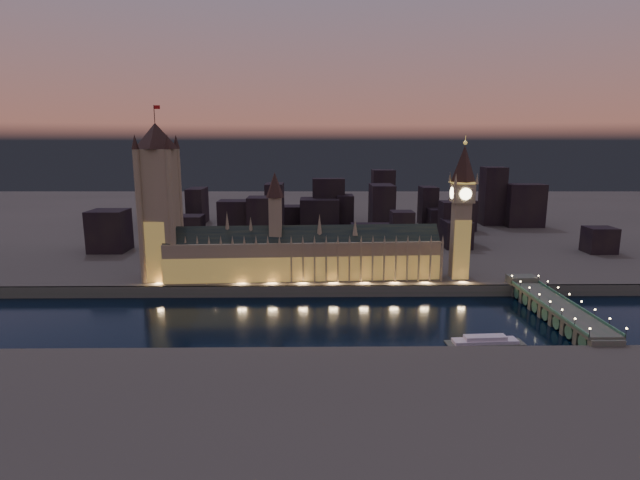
{
  "coord_description": "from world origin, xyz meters",
  "views": [
    {
      "loc": [
        0.15,
        -295.65,
        108.01
      ],
      "look_at": [
        5.0,
        55.0,
        38.0
      ],
      "focal_mm": 28.0,
      "sensor_mm": 36.0,
      "label": 1
    }
  ],
  "objects_px": {
    "palace_of_westminster": "(302,254)",
    "victoria_tower": "(159,195)",
    "elizabeth_tower": "(462,200)",
    "river_boat": "(485,341)",
    "westminster_bridge": "(554,308)"
  },
  "relations": [
    {
      "from": "palace_of_westminster",
      "to": "westminster_bridge",
      "type": "height_order",
      "value": "palace_of_westminster"
    },
    {
      "from": "elizabeth_tower",
      "to": "river_boat",
      "type": "distance_m",
      "value": 123.78
    },
    {
      "from": "victoria_tower",
      "to": "river_boat",
      "type": "relative_size",
      "value": 2.89
    },
    {
      "from": "palace_of_westminster",
      "to": "river_boat",
      "type": "xyz_separation_m",
      "value": [
        101.27,
        -104.7,
        -24.81
      ]
    },
    {
      "from": "palace_of_westminster",
      "to": "westminster_bridge",
      "type": "xyz_separation_m",
      "value": [
        157.12,
        -65.2,
        -20.39
      ]
    },
    {
      "from": "victoria_tower",
      "to": "westminster_bridge",
      "type": "distance_m",
      "value": 274.56
    },
    {
      "from": "elizabeth_tower",
      "to": "westminster_bridge",
      "type": "relative_size",
      "value": 0.92
    },
    {
      "from": "palace_of_westminster",
      "to": "victoria_tower",
      "type": "relative_size",
      "value": 1.63
    },
    {
      "from": "palace_of_westminster",
      "to": "victoria_tower",
      "type": "xyz_separation_m",
      "value": [
        -101.82,
        0.17,
        43.35
      ]
    },
    {
      "from": "palace_of_westminster",
      "to": "westminster_bridge",
      "type": "bearing_deg",
      "value": -22.54
    },
    {
      "from": "westminster_bridge",
      "to": "river_boat",
      "type": "bearing_deg",
      "value": -144.73
    },
    {
      "from": "elizabeth_tower",
      "to": "victoria_tower",
      "type": "bearing_deg",
      "value": 180.0
    },
    {
      "from": "palace_of_westminster",
      "to": "river_boat",
      "type": "distance_m",
      "value": 147.76
    },
    {
      "from": "palace_of_westminster",
      "to": "elizabeth_tower",
      "type": "xyz_separation_m",
      "value": [
        116.18,
        0.17,
        39.23
      ]
    },
    {
      "from": "palace_of_westminster",
      "to": "elizabeth_tower",
      "type": "height_order",
      "value": "elizabeth_tower"
    }
  ]
}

